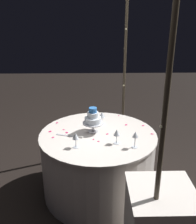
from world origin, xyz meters
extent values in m
plane|color=black|center=(0.00, 0.00, 0.00)|extent=(12.00, 12.00, 0.00)
cylinder|color=#473D2D|center=(-1.00, 0.38, 1.07)|extent=(0.04, 0.04, 2.13)
cylinder|color=#473D2D|center=(1.00, 0.38, 1.07)|extent=(0.04, 0.04, 2.13)
sphere|color=#F9EAB2|center=(-1.00, 0.37, 1.47)|extent=(0.02, 0.02, 0.02)
sphere|color=#F9EAB2|center=(0.99, 0.39, 1.25)|extent=(0.02, 0.02, 0.02)
sphere|color=#F9EAB2|center=(-1.00, 0.37, 0.29)|extent=(0.02, 0.02, 0.02)
sphere|color=#F9EAB2|center=(1.00, 0.37, 1.26)|extent=(0.02, 0.02, 0.02)
sphere|color=#F9EAB2|center=(-0.98, 0.37, 0.97)|extent=(0.02, 0.02, 0.02)
sphere|color=#F9EAB2|center=(1.02, 0.38, 0.60)|extent=(0.02, 0.02, 0.02)
sphere|color=#F9EAB2|center=(-0.99, 0.38, 1.71)|extent=(0.02, 0.02, 0.02)
cylinder|color=silver|center=(0.00, 0.00, 0.35)|extent=(1.21, 1.21, 0.70)
cylinder|color=silver|center=(0.00, 0.00, 0.71)|extent=(1.23, 1.23, 0.02)
cube|color=silver|center=(0.92, 0.45, 0.71)|extent=(0.49, 0.49, 0.02)
cylinder|color=silver|center=(-0.05, -0.05, 0.72)|extent=(0.11, 0.11, 0.01)
cylinder|color=silver|center=(-0.05, -0.05, 0.77)|extent=(0.02, 0.02, 0.09)
cylinder|color=silver|center=(-0.05, -0.05, 0.82)|extent=(0.22, 0.22, 0.01)
cylinder|color=white|center=(-0.05, -0.05, 0.86)|extent=(0.17, 0.17, 0.06)
cylinder|color=white|center=(-0.05, -0.05, 0.92)|extent=(0.12, 0.12, 0.06)
cylinder|color=#2D6BB7|center=(-0.05, -0.05, 0.97)|extent=(0.08, 0.08, 0.05)
cylinder|color=silver|center=(0.29, 0.34, 0.72)|extent=(0.06, 0.06, 0.00)
cylinder|color=silver|center=(0.29, 0.34, 0.78)|extent=(0.01, 0.01, 0.11)
cone|color=silver|center=(0.29, 0.34, 0.86)|extent=(0.06, 0.06, 0.06)
cylinder|color=silver|center=(-0.26, 0.05, 0.72)|extent=(0.06, 0.06, 0.00)
cylinder|color=silver|center=(-0.26, 0.05, 0.76)|extent=(0.01, 0.01, 0.08)
cone|color=silver|center=(-0.26, 0.05, 0.84)|extent=(0.07, 0.07, 0.06)
cylinder|color=silver|center=(0.21, 0.18, 0.72)|extent=(0.06, 0.06, 0.00)
cylinder|color=silver|center=(0.21, 0.18, 0.77)|extent=(0.01, 0.01, 0.08)
cone|color=silver|center=(0.21, 0.18, 0.84)|extent=(0.06, 0.06, 0.06)
cylinder|color=silver|center=(0.28, -0.21, 0.72)|extent=(0.06, 0.06, 0.00)
cylinder|color=silver|center=(0.28, -0.21, 0.77)|extent=(0.01, 0.01, 0.09)
cone|color=silver|center=(0.28, -0.21, 0.84)|extent=(0.06, 0.06, 0.06)
cube|color=silver|center=(0.03, -0.33, 0.72)|extent=(0.09, 0.22, 0.01)
cube|color=white|center=(0.08, -0.20, 0.73)|extent=(0.05, 0.09, 0.01)
ellipsoid|color=#C61951|center=(-0.11, -0.37, 0.72)|extent=(0.02, 0.03, 0.00)
ellipsoid|color=#C61951|center=(-0.22, 0.32, 0.72)|extent=(0.04, 0.04, 0.00)
ellipsoid|color=#C61951|center=(-0.19, 0.51, 0.72)|extent=(0.03, 0.04, 0.00)
ellipsoid|color=#C61951|center=(-0.50, 0.27, 0.72)|extent=(0.03, 0.02, 0.00)
ellipsoid|color=#C61951|center=(-0.07, -0.51, 0.72)|extent=(0.05, 0.05, 0.00)
ellipsoid|color=#C61951|center=(0.07, -0.46, 0.72)|extent=(0.04, 0.04, 0.00)
ellipsoid|color=#C61951|center=(0.02, 0.57, 0.72)|extent=(0.04, 0.04, 0.00)
ellipsoid|color=#C61951|center=(-0.29, -0.47, 0.72)|extent=(0.04, 0.04, 0.00)
ellipsoid|color=#C61951|center=(0.01, 0.10, 0.72)|extent=(0.04, 0.04, 0.00)
ellipsoid|color=#C61951|center=(0.02, -0.34, 0.72)|extent=(0.03, 0.03, 0.00)
ellipsoid|color=#C61951|center=(0.13, -0.05, 0.72)|extent=(0.03, 0.02, 0.00)
ellipsoid|color=#C61951|center=(-0.41, 0.02, 0.72)|extent=(0.03, 0.03, 0.00)
ellipsoid|color=#C61951|center=(-0.04, -0.33, 0.72)|extent=(0.04, 0.04, 0.00)
ellipsoid|color=#C61951|center=(0.17, 0.00, 0.72)|extent=(0.02, 0.03, 0.00)
camera|label=1|loc=(2.43, -0.05, 1.92)|focal=41.27mm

